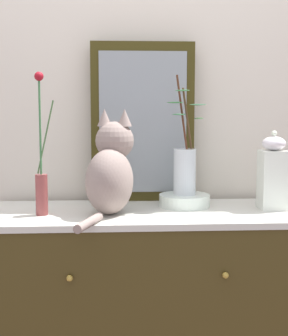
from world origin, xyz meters
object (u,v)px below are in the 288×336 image
(sideboard, at_px, (144,312))
(mirror_leaning, at_px, (143,122))
(vase_slim_green, at_px, (41,179))
(jar_lidded_porcelain, at_px, (273,174))
(cat_sitting, at_px, (111,170))
(bowl_porcelain, at_px, (184,200))
(vase_glass_clear, at_px, (185,168))

(sideboard, distance_m, mirror_leaning, 0.84)
(sideboard, height_order, mirror_leaning, mirror_leaning)
(mirror_leaning, xyz_separation_m, vase_slim_green, (-0.42, -0.30, -0.22))
(vase_slim_green, bearing_deg, jar_lidded_porcelain, 3.94)
(sideboard, bearing_deg, cat_sitting, -163.16)
(vase_slim_green, bearing_deg, sideboard, 7.86)
(bowl_porcelain, bearing_deg, vase_slim_green, -166.60)
(mirror_leaning, relative_size, cat_sitting, 1.51)
(mirror_leaning, bearing_deg, sideboard, -92.07)
(cat_sitting, bearing_deg, bowl_porcelain, 21.60)
(sideboard, relative_size, mirror_leaning, 1.81)
(vase_slim_green, xyz_separation_m, bowl_porcelain, (0.59, 0.14, -0.12))
(sideboard, distance_m, vase_slim_green, 0.72)
(bowl_porcelain, relative_size, vase_glass_clear, 0.43)
(sideboard, bearing_deg, vase_slim_green, -172.14)
(mirror_leaning, xyz_separation_m, cat_sitting, (-0.15, -0.28, -0.19))
(cat_sitting, distance_m, vase_glass_clear, 0.34)
(sideboard, xyz_separation_m, bowl_porcelain, (0.18, 0.08, 0.47))
(mirror_leaning, distance_m, jar_lidded_porcelain, 0.62)
(vase_glass_clear, bearing_deg, jar_lidded_porcelain, -11.31)
(cat_sitting, xyz_separation_m, vase_glass_clear, (0.32, 0.12, -0.01))
(cat_sitting, relative_size, jar_lidded_porcelain, 1.44)
(cat_sitting, bearing_deg, vase_glass_clear, 21.25)
(cat_sitting, bearing_deg, mirror_leaning, 62.57)
(mirror_leaning, xyz_separation_m, bowl_porcelain, (0.17, -0.16, -0.34))
(sideboard, xyz_separation_m, jar_lidded_porcelain, (0.55, 0.01, 0.59))
(vase_glass_clear, height_order, jar_lidded_porcelain, vase_glass_clear)
(cat_sitting, distance_m, bowl_porcelain, 0.37)
(cat_sitting, distance_m, jar_lidded_porcelain, 0.69)
(vase_slim_green, relative_size, vase_glass_clear, 1.10)
(mirror_leaning, relative_size, jar_lidded_porcelain, 2.17)
(vase_glass_clear, xyz_separation_m, jar_lidded_porcelain, (0.37, -0.07, -0.02))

